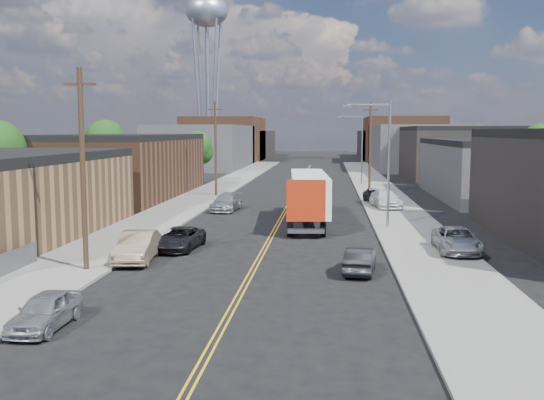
% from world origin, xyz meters
% --- Properties ---
extents(ground, '(260.00, 260.00, 0.00)m').
position_xyz_m(ground, '(0.00, 60.00, 0.00)').
color(ground, black).
rests_on(ground, ground).
extents(centerline, '(0.32, 120.00, 0.01)m').
position_xyz_m(centerline, '(0.00, 45.00, 0.01)').
color(centerline, gold).
rests_on(centerline, ground).
extents(sidewalk_left, '(5.00, 140.00, 0.15)m').
position_xyz_m(sidewalk_left, '(-9.50, 45.00, 0.07)').
color(sidewalk_left, slate).
rests_on(sidewalk_left, ground).
extents(sidewalk_right, '(5.00, 140.00, 0.15)m').
position_xyz_m(sidewalk_right, '(9.50, 45.00, 0.07)').
color(sidewalk_right, slate).
rests_on(sidewalk_right, ground).
extents(warehouse_brown, '(12.00, 26.00, 6.60)m').
position_xyz_m(warehouse_brown, '(-18.00, 44.00, 3.30)').
color(warehouse_brown, '#4D2E1E').
rests_on(warehouse_brown, ground).
extents(industrial_right_b, '(14.00, 24.00, 6.10)m').
position_xyz_m(industrial_right_b, '(22.00, 46.00, 3.05)').
color(industrial_right_b, '#363538').
rests_on(industrial_right_b, ground).
extents(industrial_right_c, '(14.00, 22.00, 7.60)m').
position_xyz_m(industrial_right_c, '(22.00, 72.00, 3.80)').
color(industrial_right_c, black).
rests_on(industrial_right_c, ground).
extents(skyline_left_a, '(16.00, 30.00, 8.00)m').
position_xyz_m(skyline_left_a, '(-20.00, 95.00, 4.00)').
color(skyline_left_a, '#363538').
rests_on(skyline_left_a, ground).
extents(skyline_right_a, '(16.00, 30.00, 8.00)m').
position_xyz_m(skyline_right_a, '(20.00, 95.00, 4.00)').
color(skyline_right_a, '#363538').
rests_on(skyline_right_a, ground).
extents(skyline_left_b, '(16.00, 26.00, 10.00)m').
position_xyz_m(skyline_left_b, '(-20.00, 120.00, 5.00)').
color(skyline_left_b, '#4D2E1E').
rests_on(skyline_left_b, ground).
extents(skyline_right_b, '(16.00, 26.00, 10.00)m').
position_xyz_m(skyline_right_b, '(20.00, 120.00, 5.00)').
color(skyline_right_b, '#4D2E1E').
rests_on(skyline_right_b, ground).
extents(skyline_left_c, '(16.00, 40.00, 7.00)m').
position_xyz_m(skyline_left_c, '(-20.00, 140.00, 3.50)').
color(skyline_left_c, black).
rests_on(skyline_left_c, ground).
extents(skyline_right_c, '(16.00, 40.00, 7.00)m').
position_xyz_m(skyline_right_c, '(20.00, 140.00, 3.50)').
color(skyline_right_c, black).
rests_on(skyline_right_c, ground).
extents(water_tower, '(9.00, 9.00, 36.90)m').
position_xyz_m(water_tower, '(-22.00, 110.00, 30.65)').
color(water_tower, gray).
rests_on(water_tower, ground).
extents(streetlight_near, '(3.39, 0.25, 9.00)m').
position_xyz_m(streetlight_near, '(7.60, 25.00, 5.33)').
color(streetlight_near, gray).
rests_on(streetlight_near, ground).
extents(streetlight_far, '(3.39, 0.25, 9.00)m').
position_xyz_m(streetlight_far, '(7.60, 60.00, 5.33)').
color(streetlight_far, gray).
rests_on(streetlight_far, ground).
extents(utility_pole_left_near, '(1.60, 0.26, 10.00)m').
position_xyz_m(utility_pole_left_near, '(-8.20, 10.00, 5.14)').
color(utility_pole_left_near, black).
rests_on(utility_pole_left_near, ground).
extents(utility_pole_left_far, '(1.60, 0.26, 10.00)m').
position_xyz_m(utility_pole_left_far, '(-8.20, 45.00, 5.14)').
color(utility_pole_left_far, black).
rests_on(utility_pole_left_far, ground).
extents(utility_pole_right, '(1.60, 0.26, 10.00)m').
position_xyz_m(utility_pole_right, '(8.20, 48.00, 5.14)').
color(utility_pole_right, black).
rests_on(utility_pole_right, ground).
extents(tree_left_mid, '(5.10, 5.04, 8.37)m').
position_xyz_m(tree_left_mid, '(-23.94, 55.00, 5.48)').
color(tree_left_mid, black).
rests_on(tree_left_mid, ground).
extents(tree_left_far, '(4.35, 4.20, 6.97)m').
position_xyz_m(tree_left_far, '(-13.94, 62.00, 4.57)').
color(tree_left_far, black).
rests_on(tree_left_far, ground).
extents(tree_right_far, '(4.85, 4.76, 7.91)m').
position_xyz_m(tree_right_far, '(30.06, 60.00, 5.18)').
color(tree_right_far, black).
rests_on(tree_right_far, ground).
extents(semi_truck, '(3.31, 14.87, 3.85)m').
position_xyz_m(semi_truck, '(2.31, 27.43, 2.19)').
color(semi_truck, silver).
rests_on(semi_truck, ground).
extents(car_left_a, '(1.56, 3.79, 1.29)m').
position_xyz_m(car_left_a, '(-6.20, 1.49, 0.64)').
color(car_left_a, '#A8ABAD').
rests_on(car_left_a, ground).
extents(car_left_b, '(2.14, 4.99, 1.60)m').
position_xyz_m(car_left_b, '(-6.40, 12.59, 0.80)').
color(car_left_b, '#89745A').
rests_on(car_left_b, ground).
extents(car_left_c, '(2.56, 4.86, 1.30)m').
position_xyz_m(car_left_c, '(-5.00, 16.00, 0.65)').
color(car_left_c, black).
rests_on(car_left_c, ground).
extents(car_left_d, '(2.43, 5.21, 1.47)m').
position_xyz_m(car_left_d, '(-5.15, 33.44, 0.74)').
color(car_left_d, '#9B9EA0').
rests_on(car_left_d, ground).
extents(car_right_oncoming, '(1.86, 4.02, 1.27)m').
position_xyz_m(car_right_oncoming, '(5.33, 11.02, 0.64)').
color(car_right_oncoming, black).
rests_on(car_right_oncoming, ground).
extents(car_right_lot_a, '(2.44, 5.05, 1.39)m').
position_xyz_m(car_right_lot_a, '(11.00, 16.00, 0.84)').
color(car_right_lot_a, '#AAADAF').
rests_on(car_right_lot_a, sidewalk_right).
extents(car_right_lot_b, '(2.89, 5.44, 1.50)m').
position_xyz_m(car_right_lot_b, '(8.84, 36.00, 0.90)').
color(car_right_lot_b, silver).
rests_on(car_right_lot_b, sidewalk_right).
extents(car_right_lot_c, '(2.40, 4.34, 1.40)m').
position_xyz_m(car_right_lot_c, '(8.20, 39.75, 0.85)').
color(car_right_lot_c, black).
rests_on(car_right_lot_c, sidewalk_right).
extents(car_ahead_truck, '(2.46, 4.77, 1.29)m').
position_xyz_m(car_ahead_truck, '(2.85, 53.01, 0.64)').
color(car_ahead_truck, black).
rests_on(car_ahead_truck, ground).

